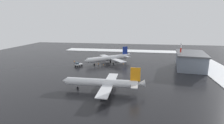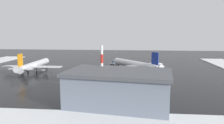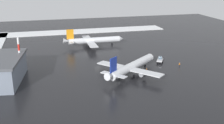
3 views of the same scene
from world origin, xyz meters
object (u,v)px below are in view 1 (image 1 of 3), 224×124
at_px(traffic_cone_mid_line, 96,64).
at_px(traffic_cone_wingtip_side, 104,65).
at_px(ground_crew_mid_apron, 98,64).
at_px(airplane_distant_tail, 103,83).
at_px(airplane_foreground_jet, 109,58).
at_px(ground_crew_by_nose_gear, 74,62).
at_px(traffic_cone_near_nose, 123,64).
at_px(pushback_tug, 78,64).
at_px(antenna_mast, 180,57).
at_px(cargo_hangar, 190,60).

bearing_deg(traffic_cone_mid_line, traffic_cone_wingtip_side, -102.00).
bearing_deg(ground_crew_mid_apron, airplane_distant_tail, -81.21).
relative_size(airplane_foreground_jet, traffic_cone_wingtip_side, 48.85).
xyz_separation_m(ground_crew_mid_apron, traffic_cone_mid_line, (3.37, 2.53, -0.70)).
xyz_separation_m(ground_crew_by_nose_gear, traffic_cone_near_nose, (2.68, -30.81, -0.70)).
bearing_deg(ground_crew_by_nose_gear, traffic_cone_wingtip_side, -105.98).
relative_size(ground_crew_mid_apron, traffic_cone_wingtip_side, 3.11).
bearing_deg(airplane_foreground_jet, traffic_cone_near_nose, 133.16).
bearing_deg(ground_crew_mid_apron, traffic_cone_wingtip_side, 32.60).
height_order(ground_crew_by_nose_gear, traffic_cone_near_nose, ground_crew_by_nose_gear).
relative_size(airplane_distant_tail, traffic_cone_wingtip_side, 57.68).
bearing_deg(traffic_cone_near_nose, pushback_tug, 111.32).
bearing_deg(traffic_cone_wingtip_side, pushback_tug, 112.17).
relative_size(ground_crew_mid_apron, antenna_mast, 0.12).
bearing_deg(traffic_cone_wingtip_side, ground_crew_by_nose_gear, 85.25).
xyz_separation_m(airplane_distant_tail, cargo_hangar, (40.54, -40.87, 1.32)).
relative_size(airplane_foreground_jet, antenna_mast, 1.86).
height_order(ground_crew_mid_apron, cargo_hangar, cargo_hangar).
height_order(pushback_tug, traffic_cone_mid_line, pushback_tug).
height_order(ground_crew_mid_apron, traffic_cone_wingtip_side, ground_crew_mid_apron).
distance_m(airplane_foreground_jet, traffic_cone_wingtip_side, 6.60).
bearing_deg(traffic_cone_mid_line, cargo_hangar, -90.48).
xyz_separation_m(airplane_foreground_jet, traffic_cone_mid_line, (-4.24, 7.74, -2.93)).
distance_m(cargo_hangar, traffic_cone_near_nose, 38.22).
relative_size(airplane_foreground_jet, airplane_distant_tail, 0.85).
bearing_deg(ground_crew_by_nose_gear, airplane_distant_tail, -157.44).
relative_size(ground_crew_by_nose_gear, ground_crew_mid_apron, 1.00).
xyz_separation_m(pushback_tug, traffic_cone_near_nose, (9.95, -25.49, -1.01)).
distance_m(pushback_tug, traffic_cone_near_nose, 27.38).
distance_m(traffic_cone_near_nose, traffic_cone_wingtip_side, 12.35).
xyz_separation_m(ground_crew_mid_apron, traffic_cone_wingtip_side, (2.27, -2.66, -0.70)).
xyz_separation_m(airplane_foreground_jet, pushback_tug, (-11.01, 16.44, -1.92)).
height_order(antenna_mast, traffic_cone_mid_line, antenna_mast).
bearing_deg(traffic_cone_near_nose, ground_crew_by_nose_gear, 94.98).
height_order(airplane_foreground_jet, ground_crew_by_nose_gear, airplane_foreground_jet).
xyz_separation_m(airplane_foreground_jet, ground_crew_mid_apron, (-7.61, 5.21, -2.23)).
bearing_deg(airplane_foreground_jet, traffic_cone_wingtip_side, 24.42).
xyz_separation_m(pushback_tug, cargo_hangar, (6.31, -63.30, 3.16)).
bearing_deg(pushback_tug, ground_crew_by_nose_gear, -112.79).
distance_m(pushback_tug, cargo_hangar, 63.69).
distance_m(cargo_hangar, traffic_cone_mid_line, 54.76).
bearing_deg(traffic_cone_mid_line, airplane_distant_tail, -161.49).
xyz_separation_m(antenna_mast, traffic_cone_near_nose, (8.67, 31.14, -6.95)).
distance_m(antenna_mast, cargo_hangar, 8.81).
relative_size(antenna_mast, traffic_cone_mid_line, 26.28).
height_order(airplane_foreground_jet, antenna_mast, antenna_mast).
height_order(traffic_cone_near_nose, traffic_cone_wingtip_side, same).
xyz_separation_m(ground_crew_mid_apron, antenna_mast, (-2.13, -45.39, 6.26)).
bearing_deg(airplane_distant_tail, traffic_cone_near_nose, -94.26).
distance_m(airplane_distant_tail, pushback_tug, 40.97).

